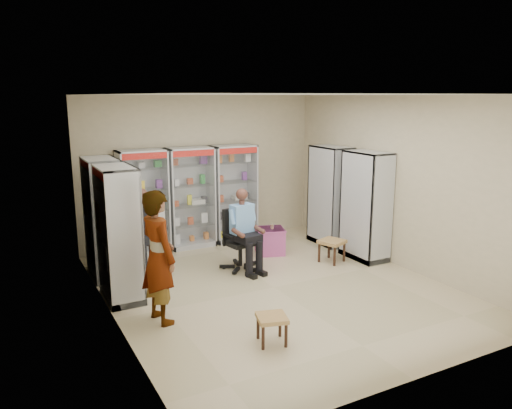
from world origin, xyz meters
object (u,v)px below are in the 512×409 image
cabinet_back_left (144,202)px  office_chair (240,240)px  cabinet_left_near (119,234)px  woven_stool_b (272,329)px  cabinet_back_mid (191,198)px  seated_shopkeeper (241,232)px  cabinet_right_near (366,206)px  standing_man (159,257)px  woven_stool_a (332,251)px  wooden_chair (142,241)px  cabinet_right_far (330,196)px  cabinet_back_right (234,193)px  cabinet_left_far (104,218)px  pink_trunk (270,241)px

cabinet_back_left → office_chair: 2.13m
cabinet_left_near → woven_stool_b: 2.73m
cabinet_back_mid → seated_shopkeeper: bearing=-81.3°
cabinet_right_near → standing_man: size_ratio=1.11×
cabinet_right_near → woven_stool_b: (-3.17, -2.06, -0.82)m
cabinet_back_left → cabinet_right_near: bearing=-32.3°
cabinet_left_near → seated_shopkeeper: cabinet_left_near is taller
woven_stool_a → wooden_chair: bearing=155.8°
cabinet_left_near → woven_stool_b: (1.29, -2.26, -0.82)m
cabinet_right_far → wooden_chair: size_ratio=2.13×
wooden_chair → woven_stool_a: 3.42m
woven_stool_b → seated_shopkeeper: bearing=71.5°
wooden_chair → woven_stool_a: (3.11, -1.40, -0.26)m
cabinet_back_right → woven_stool_b: bearing=-109.7°
standing_man → cabinet_left_far: bearing=-2.8°
woven_stool_b → standing_man: standing_man is taller
wooden_chair → office_chair: bearing=-33.1°
cabinet_back_right → woven_stool_a: 2.47m
cabinet_left_far → cabinet_back_right: bearing=108.2°
cabinet_back_left → cabinet_left_near: 2.23m
cabinet_back_right → cabinet_right_near: 2.76m
cabinet_back_mid → standing_man: cabinet_back_mid is taller
woven_stool_b → pink_trunk: bearing=60.8°
office_chair → cabinet_back_mid: bearing=89.7°
pink_trunk → cabinet_back_mid: bearing=134.9°
cabinet_back_right → standing_man: cabinet_back_right is taller
pink_trunk → woven_stool_b: pink_trunk is taller
cabinet_back_right → cabinet_right_near: size_ratio=1.00×
seated_shopkeeper → standing_man: bearing=-154.3°
cabinet_back_mid → woven_stool_a: 2.97m
cabinet_back_mid → wooden_chair: bearing=-148.7°
cabinet_back_left → woven_stool_b: bearing=-85.2°
office_chair → cabinet_right_near: bearing=-22.5°
cabinet_right_near → woven_stool_b: cabinet_right_near is taller
cabinet_back_right → pink_trunk: bearing=-79.8°
cabinet_left_far → pink_trunk: 3.14m
seated_shopkeeper → woven_stool_a: 1.76m
woven_stool_a → cabinet_left_near: bearing=178.5°
seated_shopkeeper → woven_stool_b: seated_shopkeeper is taller
woven_stool_a → cabinet_back_right: bearing=114.4°
wooden_chair → woven_stool_a: size_ratio=2.29×
cabinet_back_right → wooden_chair: bearing=-161.2°
cabinet_back_left → cabinet_right_near: same height
cabinet_left_near → pink_trunk: bearing=105.9°
cabinet_left_far → seated_shopkeeper: bearing=69.4°
office_chair → woven_stool_b: 2.76m
cabinet_back_mid → cabinet_right_near: size_ratio=1.00×
cabinet_right_near → woven_stool_b: size_ratio=5.63×
seated_shopkeeper → standing_man: size_ratio=0.75×
cabinet_back_left → pink_trunk: (2.11, -1.16, -0.75)m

